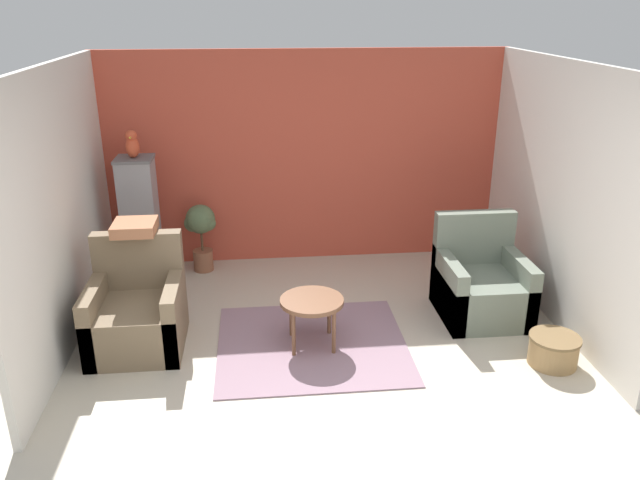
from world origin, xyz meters
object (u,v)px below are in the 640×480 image
birdcage (141,228)px  wicker_basket (554,349)px  armchair_left (137,314)px  potted_plant (201,228)px  parrot (132,145)px  coffee_table (312,304)px  armchair_right (481,286)px

birdcage → wicker_basket: (3.70, -2.07, -0.48)m
armchair_left → wicker_basket: (3.55, -0.69, -0.16)m
potted_plant → wicker_basket: (3.10, -2.31, -0.37)m
parrot → coffee_table: bearing=-42.5°
armchair_left → potted_plant: armchair_left is taller
armchair_right → birdcage: 3.58m
potted_plant → wicker_basket: size_ratio=1.83×
parrot → wicker_basket: (3.70, -2.07, -1.38)m
armchair_left → parrot: 1.85m
wicker_basket → potted_plant: bearing=143.3°
armchair_right → parrot: (-3.38, 1.13, 1.22)m
coffee_table → birdcage: size_ratio=0.40×
coffee_table → potted_plant: (-1.09, 1.79, 0.10)m
armchair_right → potted_plant: 3.10m
armchair_left → parrot: size_ratio=3.27×
armchair_left → coffee_table: bearing=-6.3°
potted_plant → birdcage: bearing=-158.2°
armchair_right → wicker_basket: (0.32, -0.94, -0.16)m
armchair_left → potted_plant: (0.45, 1.62, 0.21)m
armchair_right → parrot: size_ratio=3.27×
armchair_right → wicker_basket: bearing=-71.3°
birdcage → potted_plant: birdcage is taller
armchair_right → birdcage: (-3.38, 1.13, 0.32)m
birdcage → wicker_basket: 4.27m
coffee_table → birdcage: (-1.69, 1.55, 0.22)m
parrot → wicker_basket: 4.46m
armchair_right → coffee_table: bearing=-166.0°
birdcage → potted_plant: (0.60, 0.24, -0.11)m
coffee_table → parrot: bearing=137.5°
parrot → potted_plant: 1.21m
coffee_table → wicker_basket: (2.01, -0.52, -0.26)m
wicker_basket → birdcage: bearing=150.8°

